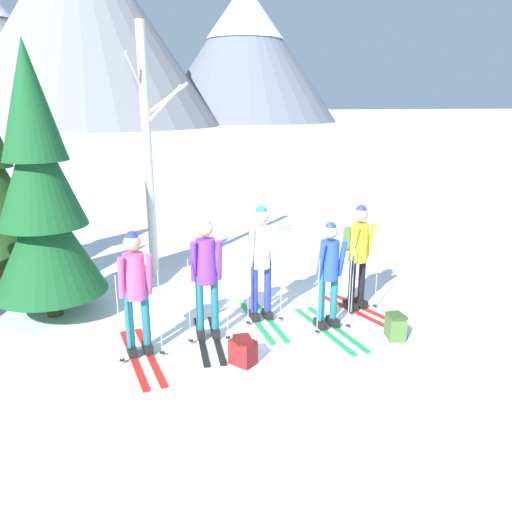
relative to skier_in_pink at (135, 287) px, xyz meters
name	(u,v)px	position (x,y,z in m)	size (l,w,h in m)	color
ground_plane	(265,326)	(1.92, 0.40, -0.99)	(400.00, 400.00, 0.00)	white
skier_in_pink	(135,287)	(0.00, 0.00, 0.00)	(0.61, 1.82, 1.76)	red
skier_in_purple	(206,271)	(1.01, 0.28, 0.05)	(0.61, 1.62, 1.82)	black
skier_in_white	(261,256)	(1.94, 0.69, 0.07)	(0.61, 1.66, 1.86)	green
skier_in_blue	(329,272)	(2.84, 0.11, -0.09)	(0.61, 1.78, 1.67)	green
skier_in_yellow	(358,251)	(3.59, 0.68, 0.02)	(0.82, 1.73, 1.78)	red
pine_tree_mid	(41,198)	(-1.26, 1.75, 0.95)	(1.75, 1.75, 4.24)	#51381E
birch_tree_tall	(148,153)	(0.49, 3.29, 1.44)	(1.12, 0.56, 4.72)	silver
backpack_on_snow_front	(395,327)	(3.66, -0.50, -0.81)	(0.31, 0.37, 0.38)	#4C7238
backpack_on_snow_beside	(243,351)	(1.31, -0.64, -0.81)	(0.38, 0.40, 0.38)	maroon
mountain_ridge_distant	(99,36)	(-0.92, 76.67, 11.43)	(73.30, 44.11, 27.10)	gray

